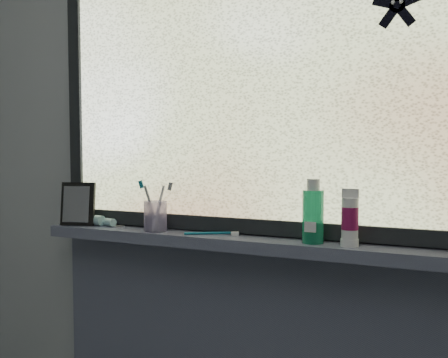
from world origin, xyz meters
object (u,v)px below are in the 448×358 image
toothbrush_cup (155,216)px  cream_tube (350,216)px  mouthwash_bottle (313,211)px  vanity_mirror (78,204)px

toothbrush_cup → cream_tube: bearing=0.3°
mouthwash_bottle → cream_tube: bearing=-3.2°
vanity_mirror → mouthwash_bottle: mouthwash_bottle is taller
mouthwash_bottle → cream_tube: mouthwash_bottle is taller
cream_tube → mouthwash_bottle: bearing=176.8°
vanity_mirror → cream_tube: size_ratio=1.32×
vanity_mirror → mouthwash_bottle: bearing=-14.6°
vanity_mirror → mouthwash_bottle: (0.89, 0.01, 0.02)m
toothbrush_cup → mouthwash_bottle: mouthwash_bottle is taller
vanity_mirror → toothbrush_cup: bearing=-14.9°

